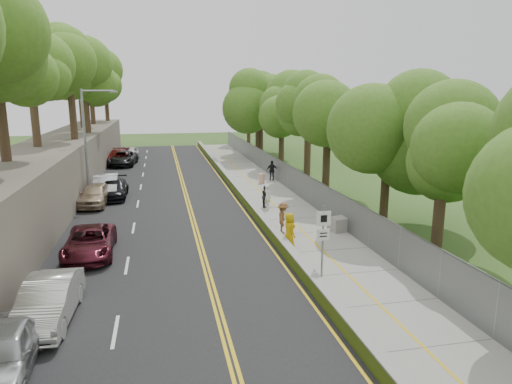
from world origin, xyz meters
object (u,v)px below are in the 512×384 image
(car_0, at_px, (3,353))
(painter_0, at_px, (289,230))
(signpost, at_px, (323,233))
(streetlight, at_px, (88,137))
(car_1, at_px, (48,301))
(person_far, at_px, (272,170))
(car_2, at_px, (90,242))
(concrete_block, at_px, (340,224))
(construction_barrel, at_px, (262,178))

(car_0, distance_m, painter_0, 13.91)
(signpost, relative_size, car_0, 0.76)
(streetlight, bearing_deg, car_1, -86.92)
(painter_0, height_order, person_far, person_far)
(car_2, relative_size, painter_0, 2.77)
(streetlight, distance_m, car_0, 22.21)
(concrete_block, bearing_deg, car_0, -142.73)
(concrete_block, distance_m, person_far, 15.59)
(signpost, relative_size, concrete_block, 2.68)
(construction_barrel, relative_size, concrete_block, 0.72)
(car_0, bearing_deg, person_far, 58.37)
(painter_0, bearing_deg, person_far, -21.70)
(car_0, relative_size, car_1, 0.91)
(car_0, bearing_deg, painter_0, 36.13)
(streetlight, height_order, car_1, streetlight)
(streetlight, distance_m, car_1, 19.23)
(car_2, bearing_deg, car_0, -96.87)
(signpost, relative_size, construction_barrel, 3.74)
(construction_barrel, distance_m, concrete_block, 14.52)
(concrete_block, xyz_separation_m, car_2, (-13.30, -1.27, 0.28))
(concrete_block, height_order, person_far, person_far)
(streetlight, distance_m, person_far, 15.80)
(construction_barrel, bearing_deg, car_2, -127.33)
(signpost, relative_size, car_2, 0.64)
(construction_barrel, relative_size, car_1, 0.18)
(car_1, relative_size, painter_0, 2.58)
(car_1, bearing_deg, painter_0, 31.77)
(signpost, height_order, construction_barrel, signpost)
(signpost, bearing_deg, car_0, -156.26)
(streetlight, xyz_separation_m, concrete_block, (14.76, -11.00, -4.20))
(construction_barrel, bearing_deg, signpost, -95.44)
(car_2, height_order, painter_0, painter_0)
(streetlight, bearing_deg, concrete_block, -36.69)
(painter_0, bearing_deg, car_1, 109.08)
(signpost, relative_size, person_far, 1.74)
(concrete_block, xyz_separation_m, car_0, (-14.27, -10.86, 0.30))
(car_0, bearing_deg, car_1, 76.84)
(signpost, xyz_separation_m, car_0, (-11.02, -4.85, -1.22))
(concrete_block, height_order, car_1, car_1)
(signpost, height_order, car_1, signpost)
(car_1, xyz_separation_m, person_far, (13.65, 23.39, 0.16))
(person_far, bearing_deg, streetlight, 22.47)
(signpost, bearing_deg, concrete_block, 61.62)
(car_1, bearing_deg, signpost, 11.81)
(construction_barrel, height_order, concrete_block, construction_barrel)
(signpost, bearing_deg, person_far, 81.70)
(car_1, distance_m, person_far, 27.08)
(streetlight, distance_m, concrete_block, 18.88)
(streetlight, xyz_separation_m, person_far, (14.66, 4.58, -3.70))
(construction_barrel, bearing_deg, streetlight, -165.56)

